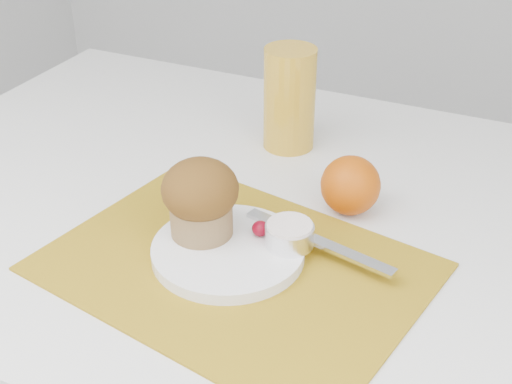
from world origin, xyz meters
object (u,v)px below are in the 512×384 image
at_px(plate, 228,251).
at_px(juice_glass, 289,99).
at_px(muffin, 200,197).
at_px(orange, 350,185).

height_order(plate, juice_glass, juice_glass).
xyz_separation_m(plate, muffin, (-0.04, 0.01, 0.06)).
distance_m(orange, juice_glass, 0.21).
relative_size(plate, muffin, 1.87).
relative_size(orange, muffin, 0.80).
bearing_deg(plate, muffin, 163.86).
bearing_deg(muffin, juice_glass, 91.15).
height_order(juice_glass, muffin, juice_glass).
relative_size(plate, juice_glass, 1.17).
xyz_separation_m(juice_glass, muffin, (0.01, -0.29, -0.01)).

